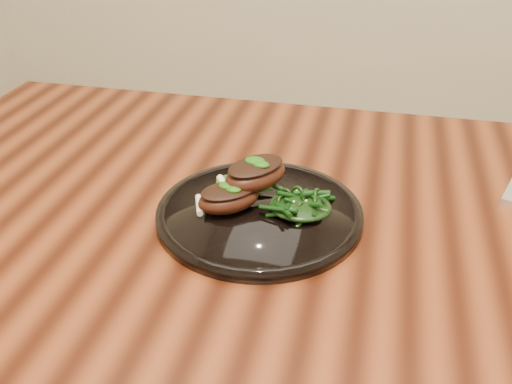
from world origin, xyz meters
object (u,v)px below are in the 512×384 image
desk (364,263)px  plate (259,213)px  lamb_chop_front (228,197)px  greens_heap (301,203)px

desk → plate: plate is taller
plate → desk: bearing=14.6°
plate → lamb_chop_front: size_ratio=2.75×
lamb_chop_front → desk: bearing=14.5°
lamb_chop_front → plate: bearing=14.1°
plate → greens_heap: bearing=5.2°
desk → greens_heap: size_ratio=18.25×
desk → greens_heap: 0.15m
desk → lamb_chop_front: lamb_chop_front is taller
greens_heap → lamb_chop_front: bearing=-171.0°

